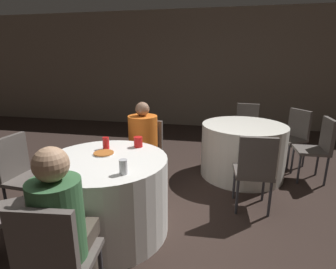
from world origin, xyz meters
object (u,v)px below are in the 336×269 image
object	(u,v)px
soda_can_blue	(57,171)
person_orange_shirt	(141,148)
chair_far_east	(319,144)
chair_far_northeast	(294,132)
chair_near_north	(146,148)
pizza_plate_near	(104,153)
table_near	(108,195)
chair_far_north	(247,124)
chair_near_west	(21,170)
table_far	(242,150)
chair_far_south	(255,167)
person_green_jacket	(66,231)
soda_can_red	(106,143)
chair_near_south	(54,256)
soda_can_silver	(123,167)

from	to	relation	value
soda_can_blue	person_orange_shirt	bearing A→B (deg)	78.40
chair_far_east	soda_can_blue	xyz separation A→B (m)	(-2.55, -2.11, 0.28)
chair_far_east	chair_far_northeast	distance (m)	0.60
chair_near_north	person_orange_shirt	bearing A→B (deg)	90.00
pizza_plate_near	chair_near_north	bearing A→B (deg)	78.91
table_near	chair_far_north	bearing A→B (deg)	60.34
chair_far_northeast	chair_far_east	bearing A→B (deg)	162.70
chair_near_west	chair_far_north	xyz separation A→B (m)	(2.48, 2.55, 0.00)
chair_far_east	chair_far_northeast	size ratio (longest dim) A/B	1.00
table_near	soda_can_blue	distance (m)	0.67
table_near	chair_far_east	size ratio (longest dim) A/B	1.30
table_near	table_far	xyz separation A→B (m)	(1.37, 1.63, 0.00)
table_near	chair_far_east	xyz separation A→B (m)	(2.37, 1.64, 0.15)
chair_far_south	person_green_jacket	xyz separation A→B (m)	(-1.32, -1.45, 0.05)
chair_far_north	person_orange_shirt	world-z (taller)	person_orange_shirt
chair_far_east	soda_can_red	bearing A→B (deg)	118.51
table_far	pizza_plate_near	size ratio (longest dim) A/B	5.85
chair_far_northeast	chair_far_south	xyz separation A→B (m)	(-0.77, -1.58, 0.00)
chair_near_north	pizza_plate_near	world-z (taller)	chair_near_north
table_far	chair_far_south	world-z (taller)	chair_far_south
chair_near_south	chair_near_north	size ratio (longest dim) A/B	1.00
chair_far_northeast	person_green_jacket	distance (m)	3.68
table_near	person_orange_shirt	bearing A→B (deg)	83.79
chair_near_south	chair_far_south	xyz separation A→B (m)	(1.30, 1.61, 0.00)
chair_far_northeast	person_green_jacket	bearing A→B (deg)	110.17
table_far	chair_near_west	bearing A→B (deg)	-146.50
table_near	soda_can_silver	distance (m)	0.60
table_near	soda_can_blue	xyz separation A→B (m)	(-0.18, -0.47, 0.44)
soda_can_silver	chair_near_west	bearing A→B (deg)	164.42
table_far	chair_far_north	distance (m)	1.02
table_near	chair_far_north	xyz separation A→B (m)	(1.50, 2.63, 0.15)
person_green_jacket	soda_can_blue	bearing A→B (deg)	120.87
chair_far_east	person_orange_shirt	size ratio (longest dim) A/B	0.77
chair_near_west	chair_near_south	bearing A→B (deg)	50.32
chair_far_east	soda_can_red	world-z (taller)	chair_far_east
chair_near_north	chair_far_south	size ratio (longest dim) A/B	1.00
person_green_jacket	pizza_plate_near	world-z (taller)	person_green_jacket
table_near	chair_far_south	size ratio (longest dim) A/B	1.30
person_orange_shirt	table_far	bearing A→B (deg)	-141.72
person_green_jacket	soda_can_silver	size ratio (longest dim) A/B	9.60
chair_far_north	table_far	bearing A→B (deg)	90.00
chair_far_north	person_orange_shirt	bearing A→B (deg)	59.33
chair_far_east	person_green_jacket	distance (m)	3.35
soda_can_red	chair_near_west	bearing A→B (deg)	-167.76
chair_far_northeast	person_green_jacket	size ratio (longest dim) A/B	0.76
chair_far_northeast	chair_far_south	world-z (taller)	same
soda_can_red	soda_can_silver	xyz separation A→B (m)	(0.39, -0.55, 0.00)
chair_far_south	soda_can_silver	bearing A→B (deg)	-143.75
person_green_jacket	person_orange_shirt	size ratio (longest dim) A/B	1.02
chair_far_east	pizza_plate_near	size ratio (longest dim) A/B	4.40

